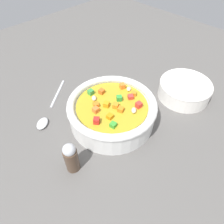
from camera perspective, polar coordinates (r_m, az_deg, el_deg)
name	(u,v)px	position (r cm, az deg, el deg)	size (l,w,h in cm)	color
ground_plane	(112,123)	(52.71, 0.00, -3.00)	(140.00, 140.00, 2.00)	#565451
soup_bowl_main	(112,111)	(49.43, 0.00, 0.36)	(21.27, 21.27, 6.79)	white
spoon	(48,111)	(55.96, -17.29, 0.21)	(13.25, 16.36, 1.06)	silver
side_bowl_small	(185,89)	(60.18, 19.52, 5.98)	(14.09, 14.09, 4.83)	white
pepper_shaker	(71,157)	(41.78, -11.32, -12.28)	(2.81, 2.81, 7.81)	#4C3828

